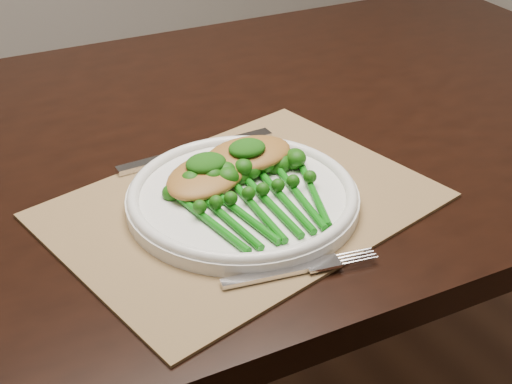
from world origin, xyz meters
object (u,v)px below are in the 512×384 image
dinner_plate (243,196)px  broccolini_bundle (264,207)px  dining_table (229,314)px  chicken_fillet_left (207,175)px  placemat (242,205)px

dinner_plate → broccolini_bundle: 0.05m
dinner_plate → broccolini_bundle: bearing=-85.8°
dining_table → dinner_plate: 0.45m
dinner_plate → chicken_fillet_left: 0.05m
chicken_fillet_left → broccolini_bundle: bearing=-98.1°
dining_table → placemat: (-0.08, -0.20, 0.37)m
chicken_fillet_left → broccolini_bundle: 0.09m
placemat → chicken_fillet_left: bearing=115.2°
placemat → broccolini_bundle: (0.00, -0.05, 0.02)m
dining_table → chicken_fillet_left: bearing=-120.1°
broccolini_bundle → placemat: bearing=96.4°
dining_table → broccolini_bundle: bearing=-103.0°
dinner_plate → chicken_fillet_left: chicken_fillet_left is taller
placemat → broccolini_bundle: 0.05m
chicken_fillet_left → broccolini_bundle: chicken_fillet_left is taller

